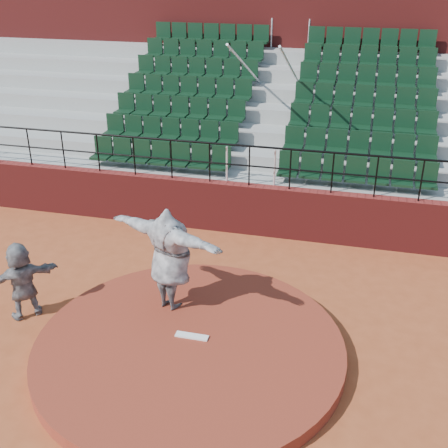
{
  "coord_description": "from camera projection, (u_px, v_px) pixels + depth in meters",
  "views": [
    {
      "loc": [
        2.57,
        -7.64,
        6.45
      ],
      "look_at": [
        0.0,
        2.5,
        1.4
      ],
      "focal_mm": 45.0,
      "sensor_mm": 36.0,
      "label": 1
    }
  ],
  "objects": [
    {
      "name": "press_box_facade",
      "position": [
        295.0,
        46.0,
        19.5
      ],
      "size": [
        24.0,
        3.0,
        7.1
      ],
      "primitive_type": "cube",
      "color": "maroon",
      "rests_on": "ground"
    },
    {
      "name": "ground",
      "position": [
        190.0,
        353.0,
        10.04
      ],
      "size": [
        90.0,
        90.0,
        0.0
      ],
      "primitive_type": "plane",
      "color": "#9F4724",
      "rests_on": "ground"
    },
    {
      "name": "pitchers_mound",
      "position": [
        190.0,
        347.0,
        9.99
      ],
      "size": [
        5.5,
        5.5,
        0.25
      ],
      "primitive_type": "cylinder",
      "color": "maroon",
      "rests_on": "ground"
    },
    {
      "name": "wall_railing",
      "position": [
        249.0,
        157.0,
        13.53
      ],
      "size": [
        24.04,
        0.05,
        1.03
      ],
      "color": "black",
      "rests_on": "boundary_wall"
    },
    {
      "name": "boundary_wall",
      "position": [
        248.0,
        209.0,
        14.12
      ],
      "size": [
        24.0,
        0.3,
        1.3
      ],
      "primitive_type": "cube",
      "color": "maroon",
      "rests_on": "ground"
    },
    {
      "name": "fielder",
      "position": [
        22.0,
        280.0,
        10.77
      ],
      "size": [
        1.38,
        1.36,
        1.58
      ],
      "primitive_type": "imported",
      "rotation": [
        0.0,
        0.0,
        3.92
      ],
      "color": "black",
      "rests_on": "ground"
    },
    {
      "name": "seating_deck",
      "position": [
        274.0,
        137.0,
        16.96
      ],
      "size": [
        24.0,
        5.97,
        4.63
      ],
      "color": "gray",
      "rests_on": "ground"
    },
    {
      "name": "pitcher",
      "position": [
        170.0,
        259.0,
        10.52
      ],
      "size": [
        2.64,
        1.58,
        2.08
      ],
      "primitive_type": "imported",
      "rotation": [
        0.0,
        0.0,
        2.77
      ],
      "color": "black",
      "rests_on": "pitchers_mound"
    },
    {
      "name": "pitching_rubber",
      "position": [
        192.0,
        336.0,
        10.06
      ],
      "size": [
        0.6,
        0.15,
        0.03
      ],
      "primitive_type": "cube",
      "color": "white",
      "rests_on": "pitchers_mound"
    }
  ]
}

